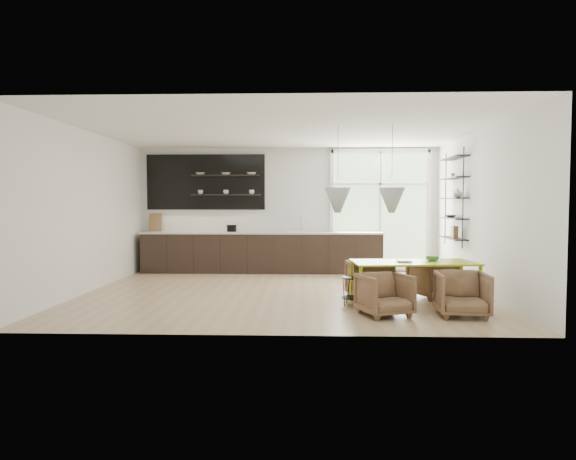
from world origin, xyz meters
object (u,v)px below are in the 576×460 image
object	(u,v)px
dining_table	(413,264)
wire_stool	(353,287)
armchair_back_right	(433,279)
armchair_front_left	(385,295)
armchair_front_right	(462,294)
armchair_back_left	(369,279)

from	to	relation	value
dining_table	wire_stool	distance (m)	1.01
dining_table	armchair_back_right	xyz separation A→B (m)	(0.47, 0.66, -0.33)
armchair_front_left	armchair_front_right	world-z (taller)	armchair_front_right
armchair_back_left	dining_table	bearing A→B (deg)	131.19
dining_table	armchair_back_right	world-z (taller)	dining_table
armchair_back_left	armchair_front_right	distance (m)	1.75
armchair_back_left	armchair_front_left	distance (m)	1.32
armchair_back_right	armchair_front_right	bearing A→B (deg)	68.08
armchair_back_left	armchair_back_right	bearing A→B (deg)	178.55
armchair_front_right	wire_stool	xyz separation A→B (m)	(-1.47, 0.74, -0.03)
armchair_back_right	armchair_front_left	size ratio (longest dim) A/B	1.04
wire_stool	dining_table	bearing A→B (deg)	2.50
armchair_back_right	armchair_back_left	bearing A→B (deg)	-17.43
armchair_back_left	wire_stool	size ratio (longest dim) A/B	1.58
dining_table	armchair_back_right	distance (m)	0.88
dining_table	wire_stool	bearing A→B (deg)	177.60
armchair_front_left	wire_stool	distance (m)	0.83
dining_table	armchair_back_right	bearing A→B (deg)	49.53
armchair_front_right	armchair_back_left	bearing A→B (deg)	134.87
armchair_front_left	wire_stool	bearing A→B (deg)	95.96
armchair_back_right	wire_stool	distance (m)	1.59
dining_table	armchair_front_left	distance (m)	1.02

